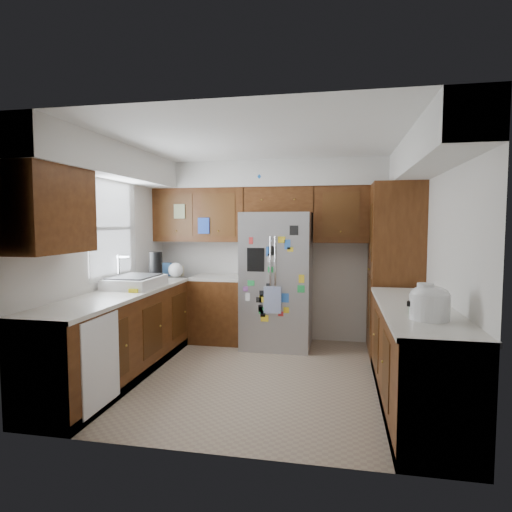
# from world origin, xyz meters

# --- Properties ---
(floor) EXTENTS (3.60, 3.60, 0.00)m
(floor) POSITION_xyz_m (0.00, 0.00, 0.00)
(floor) COLOR tan
(floor) RESTS_ON ground
(room_shell) EXTENTS (3.64, 3.24, 2.52)m
(room_shell) POSITION_xyz_m (-0.11, 0.36, 1.82)
(room_shell) COLOR silver
(room_shell) RESTS_ON ground
(left_counter_run) EXTENTS (1.36, 3.20, 0.92)m
(left_counter_run) POSITION_xyz_m (-1.36, 0.03, 0.43)
(left_counter_run) COLOR #411F0C
(left_counter_run) RESTS_ON ground
(right_counter_run) EXTENTS (0.63, 2.25, 0.92)m
(right_counter_run) POSITION_xyz_m (1.50, -0.47, 0.42)
(right_counter_run) COLOR #411F0C
(right_counter_run) RESTS_ON ground
(pantry) EXTENTS (0.60, 0.90, 2.15)m
(pantry) POSITION_xyz_m (1.50, 1.15, 1.07)
(pantry) COLOR #411F0C
(pantry) RESTS_ON ground
(fridge) EXTENTS (0.90, 0.79, 1.80)m
(fridge) POSITION_xyz_m (-0.00, 1.20, 0.90)
(fridge) COLOR #A6A5AB
(fridge) RESTS_ON ground
(bridge_cabinet) EXTENTS (0.96, 0.34, 0.35)m
(bridge_cabinet) POSITION_xyz_m (0.00, 1.43, 1.98)
(bridge_cabinet) COLOR #411F0C
(bridge_cabinet) RESTS_ON fridge
(fridge_top_items) EXTENTS (0.69, 0.36, 0.26)m
(fridge_top_items) POSITION_xyz_m (-0.00, 1.39, 2.28)
(fridge_top_items) COLOR blue
(fridge_top_items) RESTS_ON bridge_cabinet
(sink_assembly) EXTENTS (0.52, 0.73, 0.37)m
(sink_assembly) POSITION_xyz_m (-1.50, 0.10, 0.99)
(sink_assembly) COLOR white
(sink_assembly) RESTS_ON left_counter_run
(left_counter_clutter) EXTENTS (0.39, 0.89, 0.38)m
(left_counter_clutter) POSITION_xyz_m (-1.46, 0.84, 1.05)
(left_counter_clutter) COLOR black
(left_counter_clutter) RESTS_ON left_counter_run
(rice_cooker) EXTENTS (0.31, 0.30, 0.26)m
(rice_cooker) POSITION_xyz_m (1.50, -1.00, 1.06)
(rice_cooker) COLOR white
(rice_cooker) RESTS_ON right_counter_run
(paper_towel) EXTENTS (0.12, 0.12, 0.28)m
(paper_towel) POSITION_xyz_m (1.47, -1.00, 1.06)
(paper_towel) COLOR white
(paper_towel) RESTS_ON right_counter_run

